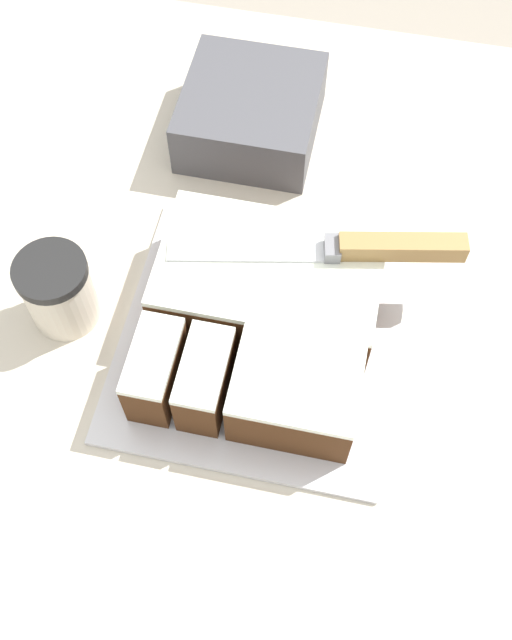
# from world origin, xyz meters

# --- Properties ---
(ground_plane) EXTENTS (8.00, 8.00, 0.00)m
(ground_plane) POSITION_xyz_m (0.00, 0.00, 0.00)
(ground_plane) COLOR #9E9384
(countertop) EXTENTS (1.40, 1.10, 0.95)m
(countertop) POSITION_xyz_m (0.00, 0.00, 0.47)
(countertop) COLOR beige
(countertop) RESTS_ON ground_plane
(cake_board) EXTENTS (0.29, 0.30, 0.01)m
(cake_board) POSITION_xyz_m (-0.00, 0.04, 0.95)
(cake_board) COLOR silver
(cake_board) RESTS_ON countertop
(cake) EXTENTS (0.23, 0.24, 0.07)m
(cake) POSITION_xyz_m (-0.00, 0.04, 0.99)
(cake) COLOR #472814
(cake) RESTS_ON cake_board
(knife) EXTENTS (0.30, 0.08, 0.02)m
(knife) POSITION_xyz_m (0.10, 0.12, 1.03)
(knife) COLOR silver
(knife) RESTS_ON cake
(coffee_cup) EXTENTS (0.08, 0.08, 0.09)m
(coffee_cup) POSITION_xyz_m (-0.21, 0.03, 0.99)
(coffee_cup) COLOR beige
(coffee_cup) RESTS_ON countertop
(storage_box) EXTENTS (0.16, 0.17, 0.07)m
(storage_box) POSITION_xyz_m (-0.07, 0.32, 0.98)
(storage_box) COLOR #47474C
(storage_box) RESTS_ON countertop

